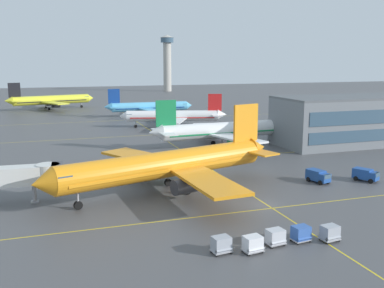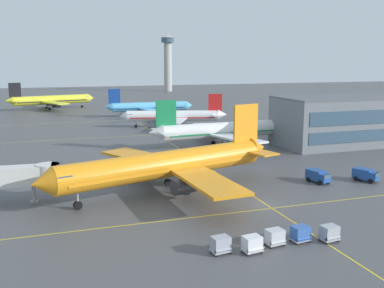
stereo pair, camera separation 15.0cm
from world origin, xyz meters
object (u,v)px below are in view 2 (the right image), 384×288
(jet_bridge, at_px, (14,176))
(airliner_third_row, at_px, (174,116))
(control_tower, at_px, (168,59))
(airliner_far_right_stand, at_px, (51,100))
(baggage_cart_row_second, at_px, (252,244))
(airliner_second_row, at_px, (223,130))
(baggage_cart_row_leftmost, at_px, (221,244))
(baggage_cart_row_fourth, at_px, (300,234))
(baggage_cart_row_fifth, at_px, (330,233))
(service_truck_red_van, at_px, (318,176))
(airliner_front_gate, at_px, (168,164))
(service_truck_catering, at_px, (366,174))
(baggage_cart_row_middle, at_px, (275,237))
(airliner_far_left_stand, at_px, (149,107))

(jet_bridge, bearing_deg, airliner_third_row, 56.34)
(airliner_third_row, relative_size, control_tower, 0.89)
(airliner_far_right_stand, height_order, baggage_cart_row_second, airliner_far_right_stand)
(airliner_third_row, xyz_separation_m, jet_bridge, (-42.47, -63.78, 0.55))
(airliner_second_row, xyz_separation_m, jet_bridge, (-44.87, -30.26, 0.09))
(airliner_second_row, xyz_separation_m, baggage_cart_row_leftmost, (-23.09, -55.28, -2.96))
(airliner_far_right_stand, distance_m, baggage_cart_row_second, 155.91)
(baggage_cart_row_fourth, relative_size, baggage_cart_row_fifth, 1.00)
(baggage_cart_row_fourth, distance_m, control_tower, 251.09)
(baggage_cart_row_fifth, bearing_deg, control_tower, 78.76)
(airliner_far_right_stand, bearing_deg, service_truck_red_van, -73.17)
(baggage_cart_row_leftmost, relative_size, baggage_cart_row_fifth, 1.00)
(baggage_cart_row_fifth, distance_m, jet_bridge, 43.53)
(baggage_cart_row_fourth, bearing_deg, airliner_third_row, 82.99)
(airliner_front_gate, xyz_separation_m, service_truck_catering, (33.63, -4.71, -3.24))
(baggage_cart_row_middle, bearing_deg, baggage_cart_row_second, -163.90)
(baggage_cart_row_second, bearing_deg, airliner_second_row, 70.57)
(airliner_far_right_stand, height_order, control_tower, control_tower)
(airliner_front_gate, relative_size, airliner_far_left_stand, 1.24)
(airliner_front_gate, distance_m, airliner_third_row, 68.08)
(baggage_cart_row_fourth, bearing_deg, airliner_front_gate, 110.68)
(baggage_cart_row_leftmost, distance_m, baggage_cart_row_middle, 6.51)
(airliner_third_row, height_order, airliner_far_right_stand, airliner_far_right_stand)
(airliner_front_gate, xyz_separation_m, service_truck_red_van, (25.40, -2.90, -3.24))
(service_truck_catering, distance_m, baggage_cart_row_fourth, 31.16)
(airliner_far_right_stand, bearing_deg, baggage_cart_row_fourth, -81.20)
(baggage_cart_row_leftmost, distance_m, jet_bridge, 33.31)
(airliner_third_row, bearing_deg, baggage_cart_row_middle, -99.07)
(baggage_cart_row_second, bearing_deg, baggage_cart_row_fourth, 7.84)
(airliner_front_gate, relative_size, control_tower, 1.12)
(airliner_front_gate, relative_size, airliner_third_row, 1.26)
(baggage_cart_row_second, relative_size, baggage_cart_row_fifth, 1.00)
(airliner_second_row, distance_m, control_tower, 194.16)
(airliner_far_left_stand, xyz_separation_m, airliner_far_right_stand, (-33.68, 35.75, 0.41))
(airliner_far_right_stand, xyz_separation_m, service_truck_catering, (48.52, -134.98, -2.73))
(baggage_cart_row_second, bearing_deg, service_truck_red_van, 43.47)
(baggage_cart_row_leftmost, bearing_deg, control_tower, 75.82)
(airliner_front_gate, distance_m, control_tower, 229.94)
(control_tower, bearing_deg, airliner_far_right_stand, -129.92)
(airliner_front_gate, height_order, airliner_far_left_stand, airliner_front_gate)
(airliner_second_row, relative_size, jet_bridge, 2.29)
(airliner_second_row, distance_m, baggage_cart_row_middle, 57.80)
(airliner_third_row, bearing_deg, baggage_cart_row_second, -100.99)
(airliner_front_gate, height_order, baggage_cart_row_fifth, airliner_front_gate)
(airliner_far_right_stand, bearing_deg, baggage_cart_row_leftmost, -84.77)
(airliner_far_left_stand, xyz_separation_m, service_truck_red_van, (6.60, -97.43, -2.33))
(baggage_cart_row_second, xyz_separation_m, baggage_cart_row_fourth, (6.51, 0.90, 0.00))
(airliner_front_gate, bearing_deg, airliner_third_row, 73.01)
(jet_bridge, bearing_deg, control_tower, 69.16)
(airliner_far_left_stand, distance_m, airliner_far_right_stand, 49.11)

